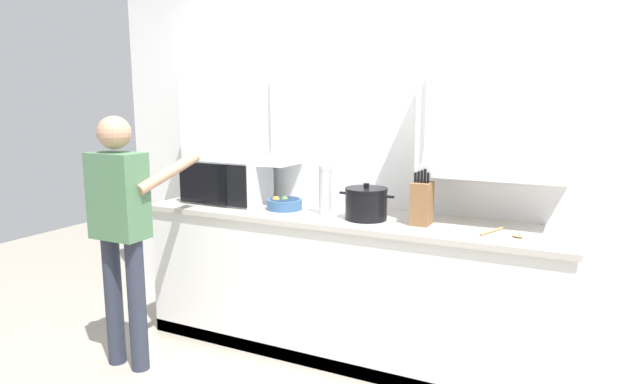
% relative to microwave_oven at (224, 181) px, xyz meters
% --- Properties ---
extents(back_wall_tiled, '(4.17, 0.44, 2.83)m').
position_rel_microwave_oven_xyz_m(back_wall_tiled, '(0.97, 0.26, 0.36)').
color(back_wall_tiled, white).
rests_on(back_wall_tiled, ground_plane).
extents(counter_unit, '(2.80, 0.62, 0.95)m').
position_rel_microwave_oven_xyz_m(counter_unit, '(0.97, -0.04, -0.63)').
color(counter_unit, white).
rests_on(counter_unit, ground_plane).
extents(microwave_oven, '(0.57, 0.37, 0.32)m').
position_rel_microwave_oven_xyz_m(microwave_oven, '(0.00, 0.00, 0.00)').
color(microwave_oven, '#B7BABF').
rests_on(microwave_oven, counter_unit).
extents(thermos_flask, '(0.09, 0.09, 0.32)m').
position_rel_microwave_oven_xyz_m(thermos_flask, '(0.85, -0.06, 0.01)').
color(thermos_flask, '#B7BABF').
rests_on(thermos_flask, counter_unit).
extents(wooden_spoon, '(0.23, 0.23, 0.02)m').
position_rel_microwave_oven_xyz_m(wooden_spoon, '(1.97, -0.10, -0.15)').
color(wooden_spoon, tan).
rests_on(wooden_spoon, counter_unit).
extents(knife_block, '(0.11, 0.15, 0.34)m').
position_rel_microwave_oven_xyz_m(knife_block, '(1.49, -0.06, -0.03)').
color(knife_block, brown).
rests_on(knife_block, counter_unit).
extents(fruit_bowl, '(0.24, 0.24, 0.09)m').
position_rel_microwave_oven_xyz_m(fruit_bowl, '(0.53, -0.04, -0.12)').
color(fruit_bowl, '#335684').
rests_on(fruit_bowl, counter_unit).
extents(stock_pot, '(0.36, 0.27, 0.23)m').
position_rel_microwave_oven_xyz_m(stock_pot, '(1.14, -0.08, -0.06)').
color(stock_pot, black).
rests_on(stock_pot, counter_unit).
extents(person_figure, '(0.48, 0.60, 1.60)m').
position_rel_microwave_oven_xyz_m(person_figure, '(-0.19, -0.81, -0.15)').
color(person_figure, '#282D3D').
rests_on(person_figure, ground_plane).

